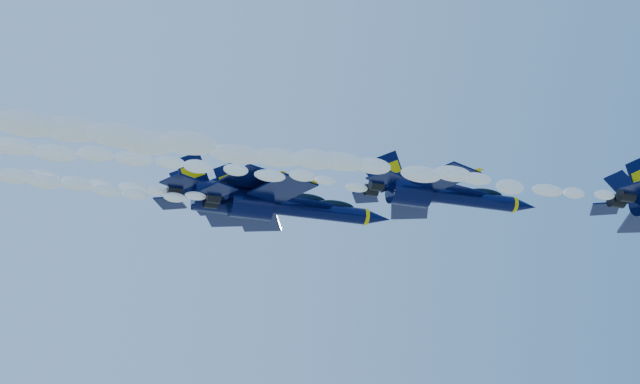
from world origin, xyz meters
name	(u,v)px	position (x,y,z in m)	size (l,w,h in m)	color
smoke_trail_jet_lead	(282,156)	(-11.48, -14.09, 150.72)	(50.74, 2.03, 1.82)	white
jet_second	(443,195)	(4.55, -4.73, 153.72)	(14.98, 12.29, 5.57)	black
smoke_trail_jet_second	(31,147)	(-27.22, -4.73, 153.28)	(50.74, 1.91, 1.72)	white
jet_third	(288,207)	(-4.99, 7.27, 156.04)	(17.50, 14.36, 6.50)	black
jet_fourth	(256,200)	(-7.57, 9.22, 157.11)	(18.86, 15.47, 7.01)	black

